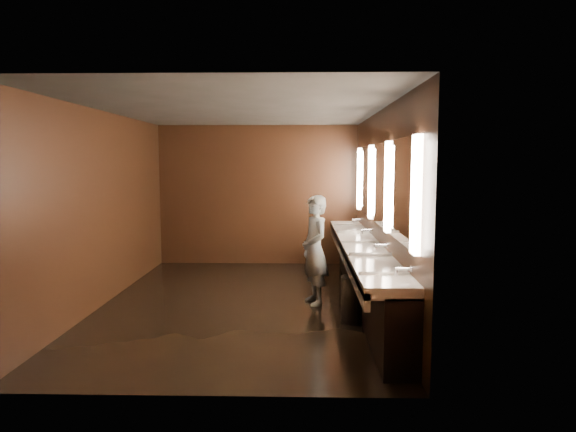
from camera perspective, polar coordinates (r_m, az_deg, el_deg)
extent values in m
plane|color=black|center=(7.66, -5.17, -9.63)|extent=(6.00, 6.00, 0.00)
cube|color=#2D2D2B|center=(7.42, -5.38, 11.69)|extent=(4.00, 6.00, 0.02)
cube|color=black|center=(10.39, -3.35, 2.34)|extent=(4.00, 0.02, 2.80)
cube|color=black|center=(4.46, -9.75, -2.61)|extent=(4.00, 0.02, 2.80)
cube|color=black|center=(7.90, -19.84, 0.84)|extent=(0.02, 6.00, 2.80)
cube|color=black|center=(7.45, 10.20, 0.81)|extent=(0.02, 6.00, 2.80)
cube|color=black|center=(7.58, 8.71, -6.70)|extent=(0.36, 5.40, 0.81)
cube|color=white|center=(7.48, 8.04, -3.38)|extent=(0.55, 5.40, 0.12)
cube|color=white|center=(7.47, 6.16, -4.00)|extent=(0.06, 5.40, 0.18)
cylinder|color=silver|center=(5.34, 12.75, -5.72)|extent=(0.18, 0.04, 0.04)
cylinder|color=silver|center=(6.76, 10.33, -3.22)|extent=(0.18, 0.04, 0.04)
cylinder|color=silver|center=(8.20, 8.75, -1.58)|extent=(0.18, 0.04, 0.04)
cylinder|color=silver|center=(9.65, 7.65, -0.43)|extent=(0.18, 0.04, 0.04)
cube|color=#FFE0C3|center=(5.06, 14.06, 2.29)|extent=(0.06, 0.22, 1.15)
cube|color=white|center=(5.85, 12.50, 2.80)|extent=(0.03, 1.32, 1.15)
cube|color=#FFE0C3|center=(6.63, 11.05, 3.19)|extent=(0.06, 0.23, 1.15)
cube|color=white|center=(7.42, 10.14, 3.50)|extent=(0.03, 1.32, 1.15)
cube|color=#FFE0C3|center=(8.21, 9.19, 3.75)|extent=(0.06, 0.23, 1.15)
cube|color=white|center=(9.01, 8.60, 3.95)|extent=(0.03, 1.32, 1.15)
cube|color=#FFE0C3|center=(9.80, 7.93, 4.12)|extent=(0.06, 0.22, 1.15)
imported|color=#93B3DC|center=(7.46, 3.00, -3.79)|extent=(0.55, 0.67, 1.59)
cylinder|color=black|center=(6.78, 7.50, -9.15)|extent=(0.50, 0.50, 0.59)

